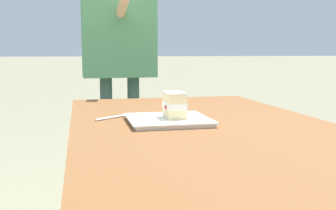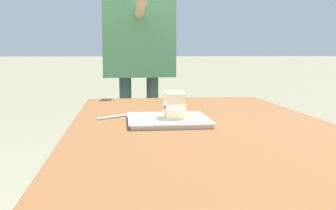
{
  "view_description": "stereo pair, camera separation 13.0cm",
  "coord_description": "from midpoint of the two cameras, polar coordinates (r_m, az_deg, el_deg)",
  "views": [
    {
      "loc": [
        1.22,
        -0.38,
        0.93
      ],
      "look_at": [
        -0.04,
        -0.11,
        0.76
      ],
      "focal_mm": 43.15,
      "sensor_mm": 36.0,
      "label": 1
    },
    {
      "loc": [
        1.24,
        -0.26,
        0.93
      ],
      "look_at": [
        -0.04,
        -0.11,
        0.76
      ],
      "focal_mm": 43.15,
      "sensor_mm": 36.0,
      "label": 2
    }
  ],
  "objects": [
    {
      "name": "dessert_plate",
      "position": [
        1.3,
        -2.85,
        -2.17
      ],
      "size": [
        0.26,
        0.26,
        0.02
      ],
      "color": "white",
      "rests_on": "patio_table"
    },
    {
      "name": "cake_slice",
      "position": [
        1.29,
        -1.96,
        -0.05
      ],
      "size": [
        0.1,
        0.07,
        0.08
      ],
      "color": "beige",
      "rests_on": "dessert_plate"
    },
    {
      "name": "diner_person",
      "position": [
        2.41,
        -8.49,
        9.89
      ],
      "size": [
        0.56,
        0.43,
        1.55
      ],
      "color": "#334B43",
      "rests_on": "ground"
    },
    {
      "name": "dessert_fork",
      "position": [
        1.42,
        -9.78,
        -1.64
      ],
      "size": [
        0.12,
        0.14,
        0.01
      ],
      "color": "silver",
      "rests_on": "patio_table"
    },
    {
      "name": "patio_table",
      "position": [
        1.31,
        2.11,
        -6.69
      ],
      "size": [
        1.49,
        0.83,
        0.7
      ],
      "color": "brown",
      "rests_on": "ground"
    }
  ]
}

